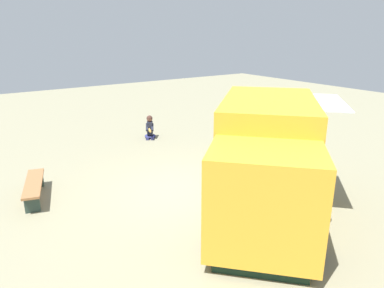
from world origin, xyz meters
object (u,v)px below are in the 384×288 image
Objects in this scene: planter_flowering_near at (251,143)px; person_customer at (150,129)px; food_truck at (266,162)px; plaza_bench at (34,186)px.

person_customer is at bearing -152.87° from planter_flowering_near.
plaza_bench is (-3.79, -4.31, -0.90)m from food_truck.
plaza_bench is (-0.61, -6.93, -0.05)m from planter_flowering_near.
planter_flowering_near is (-3.18, 2.62, -0.85)m from food_truck.
person_customer is 1.13× the size of planter_flowering_near.
food_truck reaches higher than plaza_bench.
person_customer is 5.91m from plaza_bench.
person_customer reaches higher than planter_flowering_near.
food_truck is 7.03m from person_customer.
planter_flowering_near is (3.76, 1.93, 0.04)m from person_customer.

